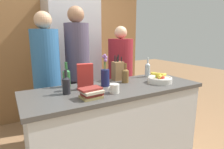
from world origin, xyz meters
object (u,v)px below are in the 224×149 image
(refrigerator, at_px, (72,62))
(bottle_wine, at_px, (147,69))
(bottle_oil, at_px, (66,85))
(person_at_sink, at_px, (47,75))
(cereal_box, at_px, (85,77))
(book_stack, at_px, (91,93))
(fruit_bowl, at_px, (160,79))
(knife_block, at_px, (118,71))
(person_in_red_tee, at_px, (120,73))
(bottle_vinegar, at_px, (125,75))
(person_in_blue, at_px, (78,67))
(coffee_mug, at_px, (114,89))
(flower_vase, at_px, (105,75))
(bottle_water, at_px, (67,77))

(refrigerator, relative_size, bottle_wine, 7.95)
(bottle_oil, height_order, person_at_sink, person_at_sink)
(refrigerator, bearing_deg, cereal_box, -102.80)
(book_stack, relative_size, person_at_sink, 0.12)
(fruit_bowl, relative_size, person_at_sink, 0.16)
(knife_block, bearing_deg, refrigerator, 98.89)
(person_at_sink, distance_m, person_in_red_tee, 1.11)
(cereal_box, xyz_separation_m, person_at_sink, (-0.26, 0.60, -0.07))
(fruit_bowl, height_order, bottle_vinegar, bottle_vinegar)
(knife_block, distance_m, person_in_blue, 0.58)
(knife_block, distance_m, person_at_sink, 0.86)
(fruit_bowl, distance_m, book_stack, 0.90)
(person_in_blue, bearing_deg, bottle_wine, -32.26)
(coffee_mug, xyz_separation_m, person_at_sink, (-0.45, 0.86, 0.01))
(fruit_bowl, distance_m, flower_vase, 0.64)
(refrigerator, distance_m, fruit_bowl, 1.62)
(knife_block, distance_m, bottle_water, 0.63)
(refrigerator, distance_m, bottle_water, 1.24)
(book_stack, xyz_separation_m, bottle_wine, (0.98, 0.41, 0.06))
(cereal_box, bearing_deg, person_in_red_tee, 38.42)
(cereal_box, bearing_deg, bottle_water, 126.50)
(flower_vase, relative_size, book_stack, 1.69)
(knife_block, height_order, person_at_sink, person_at_sink)
(bottle_water, bearing_deg, fruit_bowl, -20.47)
(book_stack, xyz_separation_m, person_in_blue, (0.21, 0.93, 0.07))
(person_at_sink, bearing_deg, bottle_water, -81.74)
(book_stack, relative_size, bottle_vinegar, 0.91)
(bottle_vinegar, height_order, person_in_red_tee, person_in_red_tee)
(knife_block, bearing_deg, cereal_box, -160.70)
(coffee_mug, relative_size, person_in_blue, 0.07)
(bottle_oil, bearing_deg, book_stack, -54.55)
(book_stack, bearing_deg, bottle_oil, 125.45)
(coffee_mug, bearing_deg, person_in_blue, 92.22)
(bottle_oil, bearing_deg, person_at_sink, 94.10)
(fruit_bowl, xyz_separation_m, bottle_oil, (-1.05, 0.12, 0.05))
(flower_vase, distance_m, book_stack, 0.41)
(fruit_bowl, bearing_deg, refrigerator, 109.36)
(bottle_vinegar, bearing_deg, flower_vase, -176.18)
(cereal_box, height_order, coffee_mug, cereal_box)
(person_in_red_tee, bearing_deg, refrigerator, 118.96)
(refrigerator, relative_size, knife_block, 6.57)
(refrigerator, height_order, bottle_oil, refrigerator)
(person_in_red_tee, bearing_deg, cereal_box, -150.94)
(flower_vase, xyz_separation_m, bottle_water, (-0.37, 0.18, -0.01))
(bottle_oil, bearing_deg, bottle_vinegar, 6.78)
(knife_block, distance_m, bottle_wine, 0.44)
(bottle_wine, height_order, person_at_sink, person_at_sink)
(fruit_bowl, bearing_deg, flower_vase, 163.04)
(knife_block, bearing_deg, bottle_vinegar, -85.65)
(fruit_bowl, bearing_deg, bottle_oil, 173.50)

